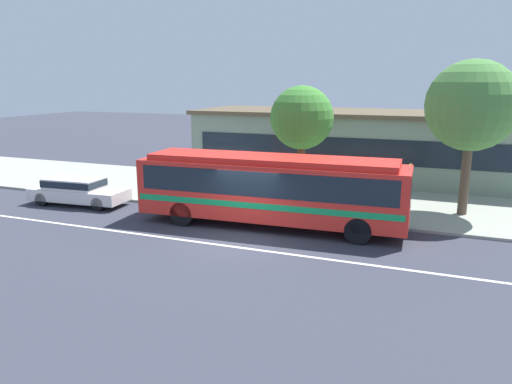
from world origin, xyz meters
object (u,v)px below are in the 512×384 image
Objects in this scene: transit_bus at (271,186)px; street_tree_mid_block at (472,106)px; pedestrian_walking_along_curb at (312,188)px; pedestrian_waiting_near_sign at (302,188)px; bus_stop_sign at (409,186)px; street_tree_near_stop at (302,118)px; sedan_behind_bus at (77,190)px.

street_tree_mid_block is (7.34, 4.49, 3.12)m from transit_bus.
pedestrian_waiting_near_sign is at bearing -125.27° from pedestrian_walking_along_curb.
transit_bus reaches higher than bus_stop_sign.
pedestrian_waiting_near_sign is 0.32× the size of street_tree_near_stop.
transit_bus is 1.99× the size of street_tree_near_stop.
street_tree_near_stop reaches higher than sedan_behind_bus.
transit_bus is 6.14× the size of pedestrian_waiting_near_sign.
bus_stop_sign is 0.46× the size of street_tree_near_stop.
street_tree_mid_block is at bearing -2.61° from street_tree_near_stop.
sedan_behind_bus is 0.88× the size of street_tree_near_stop.
transit_bus reaches higher than sedan_behind_bus.
bus_stop_sign is (5.22, 1.82, 0.05)m from transit_bus.
street_tree_near_stop is at bearing 91.90° from transit_bus.
sedan_behind_bus is 10.82m from pedestrian_waiting_near_sign.
transit_bus is 1.65× the size of street_tree_mid_block.
street_tree_near_stop is 7.54m from street_tree_mid_block.
transit_bus is 6.66× the size of pedestrian_walking_along_curb.
street_tree_near_stop is 0.83× the size of street_tree_mid_block.
street_tree_mid_block reaches higher than transit_bus.
street_tree_mid_block reaches higher than street_tree_near_stop.
pedestrian_waiting_near_sign reaches higher than pedestrian_walking_along_curb.
street_tree_near_stop reaches higher than bus_stop_sign.
sedan_behind_bus is at bearing 179.95° from transit_bus.
street_tree_mid_block is at bearing 51.44° from bus_stop_sign.
transit_bus is 3.13m from pedestrian_walking_along_curb.
street_tree_mid_block is (2.12, 2.66, 3.07)m from bus_stop_sign.
street_tree_near_stop is (-5.38, 3.01, 2.33)m from bus_stop_sign.
bus_stop_sign is 6.59m from street_tree_near_stop.
street_tree_near_stop is (-1.12, 1.91, 2.99)m from pedestrian_walking_along_curb.
pedestrian_waiting_near_sign is 7.90m from street_tree_mid_block.
transit_bus is at bearing -108.17° from pedestrian_walking_along_curb.
street_tree_near_stop is (-0.79, 2.38, 2.90)m from pedestrian_waiting_near_sign.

